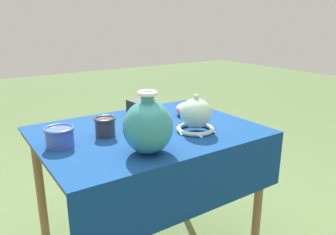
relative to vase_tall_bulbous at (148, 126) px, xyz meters
The scene contains 7 objects.
display_table 0.34m from the vase_tall_bulbous, 58.67° to the left, with size 1.04×0.79×0.78m.
vase_tall_bulbous is the anchor object (origin of this frame).
vase_dome_bell 0.34m from the vase_tall_bulbous, 17.42° to the left, with size 0.19×0.19×0.19m.
mosaic_tile_box 0.58m from the vase_tall_bulbous, 63.67° to the left, with size 0.14×0.12×0.08m.
cup_wide_charcoal 0.29m from the vase_tall_bulbous, 102.87° to the left, with size 0.10×0.10×0.09m.
bowl_shallow_rose 0.58m from the vase_tall_bulbous, 35.73° to the left, with size 0.16×0.16×0.07m, color #D19399.
cup_wide_cobalt 0.39m from the vase_tall_bulbous, 135.93° to the left, with size 0.13×0.13×0.08m.
Camera 1 is at (-0.76, -1.32, 1.29)m, focal length 35.00 mm.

